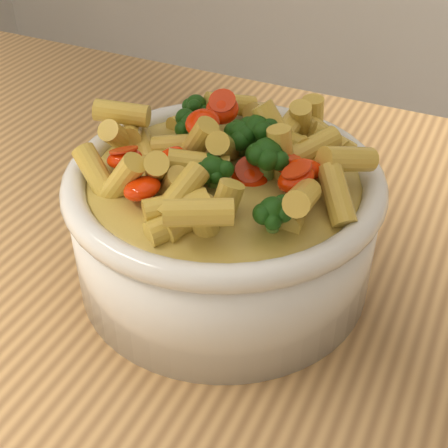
% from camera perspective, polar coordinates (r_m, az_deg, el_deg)
% --- Properties ---
extents(table, '(1.20, 0.80, 0.90)m').
position_cam_1_polar(table, '(0.57, -7.65, -13.37)').
color(table, tan).
rests_on(table, ground).
extents(serving_bowl, '(0.23, 0.23, 0.10)m').
position_cam_1_polar(serving_bowl, '(0.47, -0.00, 0.12)').
color(serving_bowl, white).
rests_on(serving_bowl, table).
extents(pasta_salad, '(0.18, 0.18, 0.04)m').
position_cam_1_polar(pasta_salad, '(0.44, -0.00, 6.64)').
color(pasta_salad, gold).
rests_on(pasta_salad, serving_bowl).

